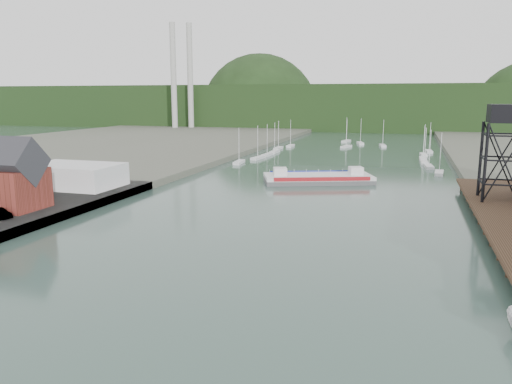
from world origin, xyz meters
The scene contains 8 objects.
ground centered at (0.00, 0.00, 0.00)m, with size 600.00×600.00×0.00m, color #294038.
harbor_building centered at (-42.00, 30.00, 6.09)m, with size 12.20×8.20×8.90m.
white_shed centered at (-44.00, 50.00, 3.85)m, with size 18.00×12.00×4.50m, color silver.
lift_tower centered at (35.00, 58.00, 15.65)m, with size 6.50×6.50×16.00m.
marina_sailboats centered at (0.08, 138.46, 0.35)m, with size 57.71×92.65×0.90m.
smokestacks centered at (-106.00, 232.50, 30.00)m, with size 11.20×8.20×60.00m.
distant_hills centered at (-3.98, 301.35, 10.38)m, with size 500.00×120.00×80.00m.
chain_ferry centered at (0.35, 78.48, 1.01)m, with size 26.23×17.79×3.51m.
Camera 1 is at (19.81, -33.54, 19.46)m, focal length 35.00 mm.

